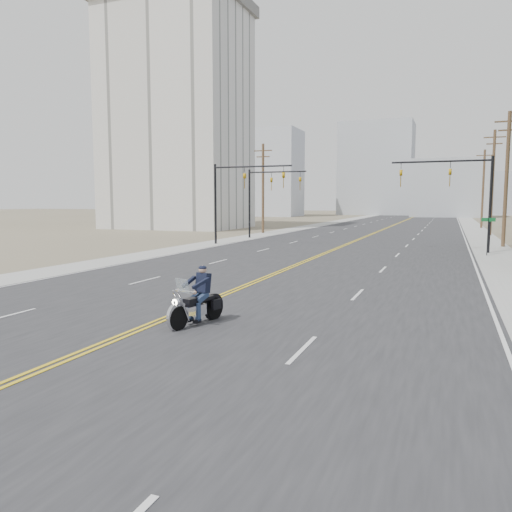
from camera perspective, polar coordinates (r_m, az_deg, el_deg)
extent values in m
plane|color=#776D56|center=(12.03, -24.86, -12.43)|extent=(400.00, 400.00, 0.00)
cube|color=#303033|center=(78.35, 15.16, 3.28)|extent=(20.00, 200.00, 0.01)
cube|color=#A5A5A0|center=(80.39, 6.97, 3.52)|extent=(3.00, 200.00, 0.01)
cube|color=#A5A5A0|center=(77.97, 23.60, 2.97)|extent=(3.00, 200.00, 0.01)
cylinder|color=black|center=(44.27, -4.66, 5.91)|extent=(0.20, 0.20, 7.00)
cylinder|color=black|center=(42.96, -0.43, 10.19)|extent=(7.00, 0.14, 0.14)
imported|color=#BF8C0C|center=(43.18, -1.30, 9.30)|extent=(0.21, 0.26, 1.30)
imported|color=#BF8C0C|center=(41.96, 3.18, 9.38)|extent=(0.21, 0.26, 1.30)
cylinder|color=black|center=(39.91, 25.21, 5.31)|extent=(0.20, 0.20, 7.00)
cylinder|color=black|center=(39.94, 20.33, 10.11)|extent=(7.00, 0.14, 0.14)
imported|color=#BF8C0C|center=(39.89, 21.31, 9.14)|extent=(0.21, 0.26, 1.30)
imported|color=#BF8C0C|center=(40.05, 16.24, 9.30)|extent=(0.21, 0.26, 1.30)
cylinder|color=black|center=(51.58, -0.75, 5.97)|extent=(0.20, 0.20, 7.00)
cylinder|color=black|center=(50.62, 2.44, 9.58)|extent=(6.00, 0.14, 0.14)
imported|color=#BF8C0C|center=(50.78, 1.78, 8.84)|extent=(0.21, 0.26, 1.30)
imported|color=#BF8C0C|center=(49.86, 5.07, 8.87)|extent=(0.21, 0.26, 1.30)
cylinder|color=black|center=(37.98, 24.95, 1.98)|extent=(0.06, 0.06, 2.60)
cube|color=#0C5926|center=(37.92, 25.04, 3.78)|extent=(0.90, 0.03, 0.25)
cylinder|color=brown|center=(46.04, 26.70, 7.77)|extent=(0.30, 0.30, 11.00)
cube|color=brown|center=(46.46, 26.99, 13.57)|extent=(2.20, 0.12, 0.12)
cube|color=brown|center=(46.37, 26.95, 12.71)|extent=(1.60, 0.12, 0.12)
cylinder|color=brown|center=(60.99, 25.40, 7.53)|extent=(0.30, 0.30, 11.50)
cube|color=brown|center=(61.36, 25.62, 12.15)|extent=(2.20, 0.12, 0.12)
cube|color=brown|center=(61.28, 25.59, 11.50)|extent=(1.60, 0.12, 0.12)
cylinder|color=brown|center=(77.95, 24.52, 6.97)|extent=(0.30, 0.30, 11.00)
cube|color=brown|center=(78.20, 24.68, 10.41)|extent=(2.20, 0.12, 0.12)
cube|color=brown|center=(78.14, 24.65, 9.90)|extent=(1.60, 0.12, 0.12)
cylinder|color=brown|center=(59.60, 0.81, 7.68)|extent=(0.30, 0.30, 10.50)
cube|color=brown|center=(59.88, 0.81, 11.94)|extent=(2.20, 0.12, 0.12)
cube|color=brown|center=(59.82, 0.81, 11.28)|extent=(1.60, 0.12, 0.12)
cube|color=silver|center=(73.44, -8.98, 14.98)|extent=(18.00, 14.00, 30.00)
cube|color=#B7BCC6|center=(130.44, 1.86, 9.41)|extent=(14.00, 12.00, 22.00)
cube|color=#ADB2B7|center=(132.86, 21.30, 7.21)|extent=(18.00, 14.00, 14.00)
cube|color=#ADB2B7|center=(149.50, 13.61, 9.61)|extent=(20.00, 15.00, 26.00)
cube|color=#ADB2B7|center=(149.72, -1.69, 7.85)|extent=(12.00, 12.00, 16.00)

